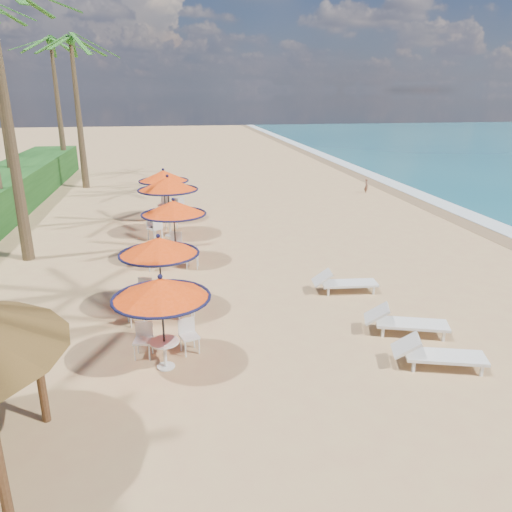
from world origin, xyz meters
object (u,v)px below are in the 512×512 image
at_px(station_3, 166,191).
at_px(lounger_far, 343,282).
at_px(station_1, 158,256).
at_px(station_4, 165,182).
at_px(station_0, 162,296).
at_px(lounger_near, 436,354).
at_px(station_2, 174,216).
at_px(lounger_mid, 403,321).

relative_size(station_3, lounger_far, 1.29).
bearing_deg(station_3, station_1, -91.89).
xyz_separation_m(station_1, station_4, (0.19, 10.72, 0.13)).
distance_m(station_1, station_4, 10.73).
xyz_separation_m(station_0, lounger_near, (5.86, -1.08, -1.34)).
bearing_deg(station_2, lounger_far, -36.02).
xyz_separation_m(station_3, lounger_mid, (5.72, -10.04, -1.55)).
height_order(station_4, lounger_mid, station_4).
bearing_deg(station_3, lounger_far, -54.34).
xyz_separation_m(station_0, lounger_mid, (5.87, 0.54, -1.33)).
distance_m(lounger_mid, lounger_far, 2.93).
xyz_separation_m(station_1, station_3, (0.26, 7.73, 0.25)).
xyz_separation_m(station_0, station_2, (0.36, 6.99, 0.04)).
height_order(station_0, station_1, station_1).
bearing_deg(station_1, lounger_near, -33.35).
relative_size(station_2, lounger_near, 1.12).
relative_size(station_2, station_4, 0.97).
bearing_deg(station_0, station_3, 89.22).
xyz_separation_m(station_2, station_4, (-0.29, 6.58, 0.06)).
bearing_deg(station_3, station_4, 91.25).
bearing_deg(lounger_far, station_2, 149.22).
bearing_deg(station_0, station_4, 89.67).
relative_size(station_0, lounger_mid, 1.02).
xyz_separation_m(station_0, station_3, (0.14, 10.58, 0.22)).
xyz_separation_m(station_3, station_4, (-0.07, 2.99, -0.12)).
bearing_deg(lounger_near, station_4, 128.16).
distance_m(station_0, station_2, 7.00).
distance_m(station_0, station_1, 2.85).
relative_size(station_2, lounger_mid, 1.10).
distance_m(station_1, station_3, 7.74).
bearing_deg(station_3, station_0, -90.78).
xyz_separation_m(station_2, station_3, (-0.22, 3.59, 0.17)).
relative_size(station_0, lounger_near, 1.05).
bearing_deg(station_0, lounger_near, -10.48).
relative_size(station_0, station_1, 0.98).
height_order(station_0, station_2, station_2).
height_order(station_0, lounger_mid, station_0).
height_order(station_1, lounger_near, station_1).
bearing_deg(lounger_near, station_2, 140.87).
height_order(station_2, lounger_mid, station_2).
distance_m(station_4, lounger_far, 11.51).
bearing_deg(station_1, station_3, 88.11).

